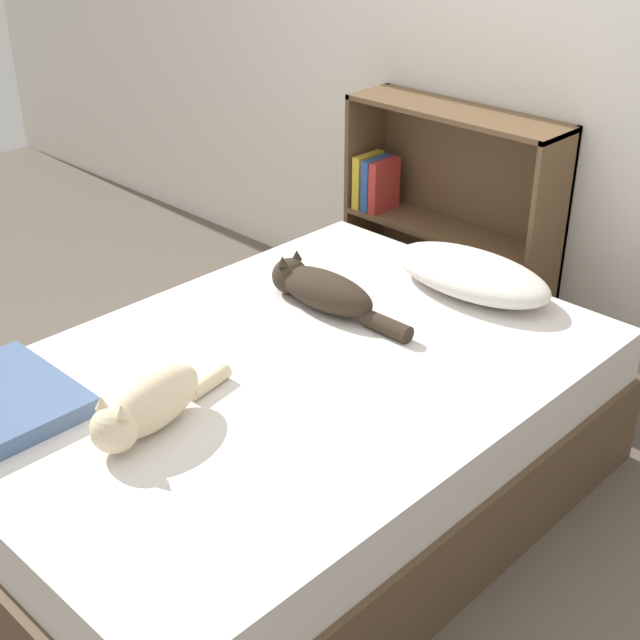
{
  "coord_description": "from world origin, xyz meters",
  "views": [
    {
      "loc": [
        1.64,
        -1.54,
        1.88
      ],
      "look_at": [
        0.0,
        0.15,
        0.6
      ],
      "focal_mm": 50.0,
      "sensor_mm": 36.0,
      "label": 1
    }
  ],
  "objects_px": {
    "bookshelf": "(449,222)",
    "cat_light": "(147,406)",
    "cat_dark": "(321,289)",
    "bed": "(287,437)",
    "pillow": "(471,274)"
  },
  "relations": [
    {
      "from": "bookshelf",
      "to": "cat_light",
      "type": "bearing_deg",
      "value": -79.73
    },
    {
      "from": "cat_dark",
      "to": "bookshelf",
      "type": "xyz_separation_m",
      "value": [
        -0.14,
        0.89,
        -0.06
      ]
    },
    {
      "from": "cat_light",
      "to": "cat_dark",
      "type": "xyz_separation_m",
      "value": [
        -0.17,
        0.83,
        -0.02
      ]
    },
    {
      "from": "bed",
      "to": "cat_dark",
      "type": "height_order",
      "value": "cat_dark"
    },
    {
      "from": "bed",
      "to": "cat_dark",
      "type": "distance_m",
      "value": 0.51
    },
    {
      "from": "cat_light",
      "to": "bookshelf",
      "type": "height_order",
      "value": "bookshelf"
    },
    {
      "from": "bed",
      "to": "pillow",
      "type": "relative_size",
      "value": 3.26
    },
    {
      "from": "bed",
      "to": "bookshelf",
      "type": "xyz_separation_m",
      "value": [
        -0.34,
        1.25,
        0.25
      ]
    },
    {
      "from": "cat_light",
      "to": "bookshelf",
      "type": "relative_size",
      "value": 0.5
    },
    {
      "from": "cat_light",
      "to": "pillow",
      "type": "bearing_deg",
      "value": 164.62
    },
    {
      "from": "bed",
      "to": "pillow",
      "type": "xyz_separation_m",
      "value": [
        0.09,
        0.8,
        0.32
      ]
    },
    {
      "from": "pillow",
      "to": "bookshelf",
      "type": "height_order",
      "value": "bookshelf"
    },
    {
      "from": "bed",
      "to": "bookshelf",
      "type": "relative_size",
      "value": 2.0
    },
    {
      "from": "pillow",
      "to": "bookshelf",
      "type": "bearing_deg",
      "value": 133.45
    },
    {
      "from": "bed",
      "to": "cat_dark",
      "type": "xyz_separation_m",
      "value": [
        -0.2,
        0.36,
        0.32
      ]
    }
  ]
}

